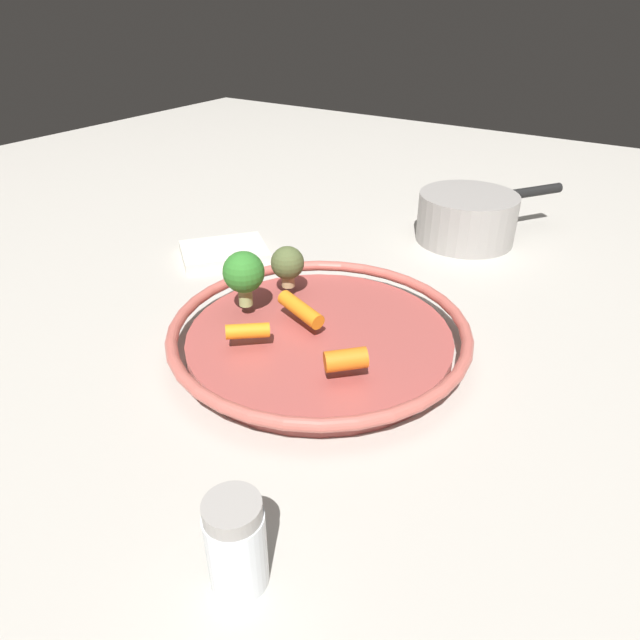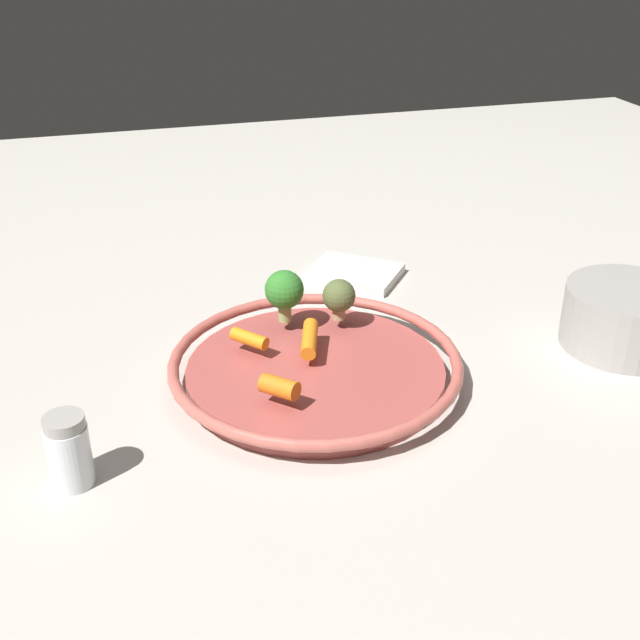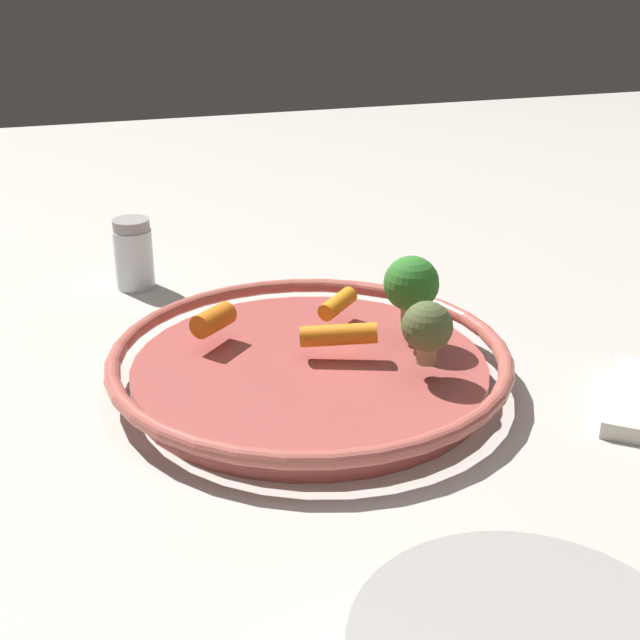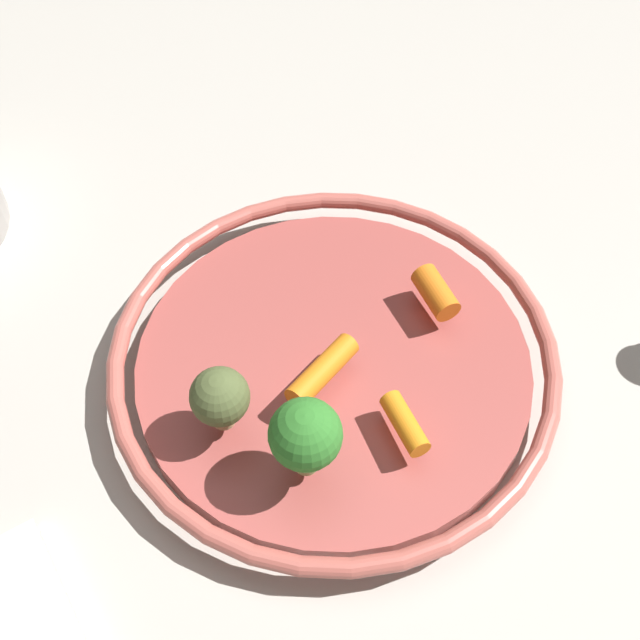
% 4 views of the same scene
% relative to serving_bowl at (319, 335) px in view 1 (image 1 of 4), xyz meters
% --- Properties ---
extents(ground_plane, '(2.41, 2.41, 0.00)m').
position_rel_serving_bowl_xyz_m(ground_plane, '(0.00, 0.00, -0.02)').
color(ground_plane, '#B7B2A8').
extents(serving_bowl, '(0.34, 0.34, 0.03)m').
position_rel_serving_bowl_xyz_m(serving_bowl, '(0.00, 0.00, 0.00)').
color(serving_bowl, '#A84C47').
rests_on(serving_bowl, ground_plane).
extents(baby_carrot_right, '(0.04, 0.04, 0.02)m').
position_rel_serving_bowl_xyz_m(baby_carrot_right, '(-0.07, 0.05, 0.02)').
color(baby_carrot_right, orange).
rests_on(baby_carrot_right, serving_bowl).
extents(baby_carrot_near_rim, '(0.04, 0.07, 0.02)m').
position_rel_serving_bowl_xyz_m(baby_carrot_near_rim, '(-0.00, 0.03, 0.02)').
color(baby_carrot_near_rim, orange).
rests_on(baby_carrot_near_rim, serving_bowl).
extents(baby_carrot_left, '(0.04, 0.04, 0.02)m').
position_rel_serving_bowl_xyz_m(baby_carrot_left, '(-0.06, -0.07, 0.03)').
color(baby_carrot_left, orange).
rests_on(baby_carrot_left, serving_bowl).
extents(broccoli_floret_large, '(0.04, 0.04, 0.05)m').
position_rel_serving_bowl_xyz_m(broccoli_floret_large, '(0.05, 0.08, 0.05)').
color(broccoli_floret_large, tan).
rests_on(broccoli_floret_large, serving_bowl).
extents(broccoli_floret_small, '(0.05, 0.05, 0.07)m').
position_rel_serving_bowl_xyz_m(broccoli_floret_small, '(-0.01, 0.09, 0.06)').
color(broccoli_floret_small, '#95AB66').
rests_on(broccoli_floret_small, serving_bowl).
extents(salt_shaker, '(0.04, 0.04, 0.08)m').
position_rel_serving_bowl_xyz_m(salt_shaker, '(-0.27, -0.11, 0.02)').
color(salt_shaker, silver).
rests_on(salt_shaker, ground_plane).
extents(saucepan, '(0.23, 0.18, 0.08)m').
position_rel_serving_bowl_xyz_m(saucepan, '(0.39, -0.02, 0.02)').
color(saucepan, '#9E9993').
rests_on(saucepan, ground_plane).
extents(dish_towel, '(0.16, 0.15, 0.01)m').
position_rel_serving_bowl_xyz_m(dish_towel, '(0.13, 0.26, -0.01)').
color(dish_towel, silver).
rests_on(dish_towel, ground_plane).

